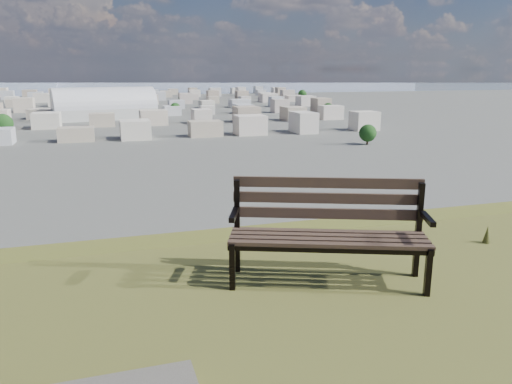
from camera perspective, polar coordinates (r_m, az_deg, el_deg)
name	(u,v)px	position (r m, az deg, el deg)	size (l,w,h in m)	color
park_bench	(328,225)	(4.13, 8.21, -3.79)	(1.66, 1.04, 0.83)	#483529
arena	(105,109)	(289.10, -16.90, 9.04)	(56.46, 31.24, 22.56)	#BBBCB7
city_blocks	(104,101)	(395.82, -16.97, 9.92)	(395.00, 361.00, 7.00)	beige
city_trees	(58,107)	(321.43, -21.65, 9.01)	(406.52, 387.20, 9.98)	#322219
bay_water	(102,85)	(901.09, -17.19, 11.57)	(2400.00, 700.00, 0.12)	#8A9EB0
far_hills	(76,70)	(1404.89, -19.89, 13.02)	(2050.00, 340.00, 60.00)	#858BA5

